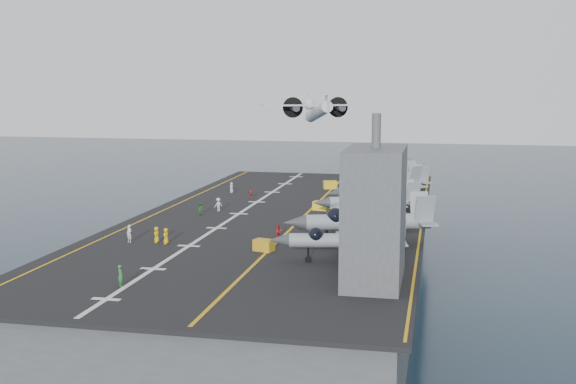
# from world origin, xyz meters

# --- Properties ---
(ground) EXTENTS (500.00, 500.00, 0.00)m
(ground) POSITION_xyz_m (0.00, 0.00, 0.00)
(ground) COLOR #142135
(ground) RESTS_ON ground
(hull) EXTENTS (36.00, 90.00, 10.00)m
(hull) POSITION_xyz_m (0.00, 0.00, 5.00)
(hull) COLOR #56595E
(hull) RESTS_ON ground
(flight_deck) EXTENTS (38.00, 92.00, 0.40)m
(flight_deck) POSITION_xyz_m (0.00, 0.00, 10.20)
(flight_deck) COLOR black
(flight_deck) RESTS_ON hull
(foul_line) EXTENTS (0.35, 90.00, 0.02)m
(foul_line) POSITION_xyz_m (3.00, 0.00, 10.42)
(foul_line) COLOR gold
(foul_line) RESTS_ON flight_deck
(landing_centerline) EXTENTS (0.50, 90.00, 0.02)m
(landing_centerline) POSITION_xyz_m (-6.00, 0.00, 10.42)
(landing_centerline) COLOR silver
(landing_centerline) RESTS_ON flight_deck
(deck_edge_port) EXTENTS (0.25, 90.00, 0.02)m
(deck_edge_port) POSITION_xyz_m (-17.00, 0.00, 10.42)
(deck_edge_port) COLOR gold
(deck_edge_port) RESTS_ON flight_deck
(deck_edge_stbd) EXTENTS (0.25, 90.00, 0.02)m
(deck_edge_stbd) POSITION_xyz_m (18.50, 0.00, 10.42)
(deck_edge_stbd) COLOR gold
(deck_edge_stbd) RESTS_ON flight_deck
(island_superstructure) EXTENTS (5.00, 10.00, 15.00)m
(island_superstructure) POSITION_xyz_m (15.00, -30.00, 17.90)
(island_superstructure) COLOR #56595E
(island_superstructure) RESTS_ON flight_deck
(fighter_jet_1) EXTENTS (14.90, 11.30, 4.68)m
(fighter_jet_1) POSITION_xyz_m (11.67, -23.56, 12.74)
(fighter_jet_1) COLOR gray
(fighter_jet_1) RESTS_ON flight_deck
(fighter_jet_2) EXTENTS (18.77, 15.04, 5.69)m
(fighter_jet_2) POSITION_xyz_m (13.09, -15.76, 13.24)
(fighter_jet_2) COLOR gray
(fighter_jet_2) RESTS_ON flight_deck
(fighter_jet_3) EXTENTS (15.19, 16.79, 4.85)m
(fighter_jet_3) POSITION_xyz_m (11.67, -6.87, 12.83)
(fighter_jet_3) COLOR #9099A0
(fighter_jet_3) RESTS_ON flight_deck
(fighter_jet_4) EXTENTS (16.59, 13.94, 4.90)m
(fighter_jet_4) POSITION_xyz_m (12.16, 0.21, 12.85)
(fighter_jet_4) COLOR gray
(fighter_jet_4) RESTS_ON flight_deck
(fighter_jet_5) EXTENTS (19.22, 19.46, 5.70)m
(fighter_jet_5) POSITION_xyz_m (12.11, 9.40, 13.25)
(fighter_jet_5) COLOR gray
(fighter_jet_5) RESTS_ON flight_deck
(fighter_jet_6) EXTENTS (16.45, 14.27, 4.80)m
(fighter_jet_6) POSITION_xyz_m (13.14, 19.47, 12.80)
(fighter_jet_6) COLOR #979FA7
(fighter_jet_6) RESTS_ON flight_deck
(fighter_jet_7) EXTENTS (15.51, 15.08, 4.52)m
(fighter_jet_7) POSITION_xyz_m (13.12, 26.70, 12.66)
(fighter_jet_7) COLOR #9DA3AC
(fighter_jet_7) RESTS_ON flight_deck
(fighter_jet_8) EXTENTS (15.26, 15.14, 4.48)m
(fighter_jet_8) POSITION_xyz_m (10.90, 35.33, 12.64)
(fighter_jet_8) COLOR #979FA6
(fighter_jet_8) RESTS_ON flight_deck
(tow_cart_a) EXTENTS (2.33, 1.85, 1.22)m
(tow_cart_a) POSITION_xyz_m (2.54, -20.49, 11.01)
(tow_cart_a) COLOR gold
(tow_cart_a) RESTS_ON flight_deck
(tow_cart_b) EXTENTS (2.25, 1.66, 1.23)m
(tow_cart_b) POSITION_xyz_m (4.42, 5.20, 11.02)
(tow_cart_b) COLOR yellow
(tow_cart_b) RESTS_ON flight_deck
(tow_cart_c) EXTENTS (2.54, 2.03, 1.33)m
(tow_cart_c) POSITION_xyz_m (2.63, 25.91, 11.06)
(tow_cart_c) COLOR gold
(tow_cart_c) RESTS_ON flight_deck
(crew_0) EXTENTS (0.90, 1.18, 1.77)m
(crew_0) POSITION_xyz_m (-8.82, -19.49, 11.29)
(crew_0) COLOR yellow
(crew_0) RESTS_ON flight_deck
(crew_1) EXTENTS (1.42, 1.24, 1.99)m
(crew_1) POSITION_xyz_m (-13.13, -19.55, 11.39)
(crew_1) COLOR silver
(crew_1) RESTS_ON flight_deck
(crew_2) EXTENTS (1.01, 1.20, 1.70)m
(crew_2) POSITION_xyz_m (-10.76, -1.83, 11.25)
(crew_2) COLOR #1A821B
(crew_2) RESTS_ON flight_deck
(crew_3) EXTENTS (1.29, 1.34, 1.86)m
(crew_3) POSITION_xyz_m (-9.31, 1.37, 11.33)
(crew_3) COLOR silver
(crew_3) RESTS_ON flight_deck
(crew_4) EXTENTS (1.02, 0.70, 1.64)m
(crew_4) POSITION_xyz_m (-7.77, 13.04, 11.22)
(crew_4) COLOR #AE3126
(crew_4) RESTS_ON flight_deck
(crew_5) EXTENTS (1.10, 1.22, 1.70)m
(crew_5) POSITION_xyz_m (-12.34, 18.21, 11.25)
(crew_5) COLOR silver
(crew_5) RESTS_ON flight_deck
(crew_6) EXTENTS (1.38, 1.37, 1.94)m
(crew_6) POSITION_xyz_m (-6.48, -36.20, 11.37)
(crew_6) COLOR #258030
(crew_6) RESTS_ON flight_deck
(crew_7) EXTENTS (1.14, 1.13, 1.61)m
(crew_7) POSITION_xyz_m (2.72, -13.96, 11.20)
(crew_7) COLOR #B21919
(crew_7) RESTS_ON flight_deck
(transport_plane) EXTENTS (27.88, 23.91, 5.55)m
(transport_plane) POSITION_xyz_m (-4.02, 53.29, 22.13)
(transport_plane) COLOR silver
(crew_8) EXTENTS (0.90, 1.18, 1.77)m
(crew_8) POSITION_xyz_m (-10.10, -19.05, 11.29)
(crew_8) COLOR yellow
(crew_8) RESTS_ON flight_deck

